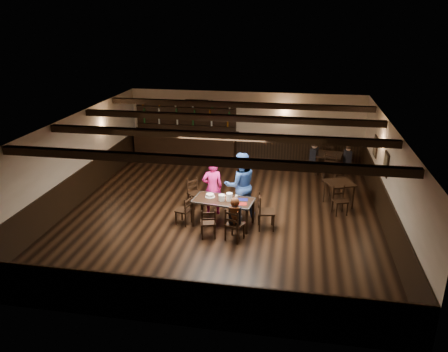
% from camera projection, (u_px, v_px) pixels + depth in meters
% --- Properties ---
extents(ground, '(10.00, 10.00, 0.00)m').
position_uv_depth(ground, '(223.00, 213.00, 12.78)').
color(ground, black).
rests_on(ground, ground).
extents(room_shell, '(9.02, 10.02, 2.71)m').
position_uv_depth(room_shell, '(223.00, 156.00, 12.20)').
color(room_shell, beige).
rests_on(room_shell, ground).
extents(dining_table, '(1.72, 1.03, 0.75)m').
position_uv_depth(dining_table, '(223.00, 202.00, 11.83)').
color(dining_table, black).
rests_on(dining_table, ground).
extents(chair_near_left, '(0.47, 0.46, 0.82)m').
position_uv_depth(chair_near_left, '(208.00, 221.00, 11.18)').
color(chair_near_left, black).
rests_on(chair_near_left, ground).
extents(chair_near_right, '(0.53, 0.52, 0.89)m').
position_uv_depth(chair_near_right, '(233.00, 223.00, 11.01)').
color(chair_near_right, black).
rests_on(chair_near_right, ground).
extents(chair_end_left, '(0.45, 0.46, 0.81)m').
position_uv_depth(chair_end_left, '(186.00, 209.00, 11.93)').
color(chair_end_left, black).
rests_on(chair_end_left, ground).
extents(chair_end_right, '(0.51, 0.52, 0.98)m').
position_uv_depth(chair_end_right, '(263.00, 209.00, 11.66)').
color(chair_end_right, black).
rests_on(chair_end_right, ground).
extents(chair_far_pushed, '(0.55, 0.55, 0.85)m').
position_uv_depth(chair_far_pushed, '(194.00, 190.00, 13.08)').
color(chair_far_pushed, black).
rests_on(chair_far_pushed, ground).
extents(woman_pink, '(0.69, 0.58, 1.62)m').
position_uv_depth(woman_pink, '(212.00, 188.00, 12.45)').
color(woman_pink, '#FD238A').
rests_on(woman_pink, ground).
extents(man_blue, '(1.13, 1.02, 1.90)m').
position_uv_depth(man_blue, '(240.00, 185.00, 12.26)').
color(man_blue, navy).
rests_on(man_blue, ground).
extents(seated_person, '(0.31, 0.46, 0.75)m').
position_uv_depth(seated_person, '(235.00, 212.00, 10.96)').
color(seated_person, black).
rests_on(seated_person, ground).
extents(cake, '(0.27, 0.27, 0.09)m').
position_uv_depth(cake, '(210.00, 196.00, 11.97)').
color(cake, white).
rests_on(cake, dining_table).
extents(plate_stack_a, '(0.17, 0.17, 0.16)m').
position_uv_depth(plate_stack_a, '(222.00, 198.00, 11.72)').
color(plate_stack_a, white).
rests_on(plate_stack_a, dining_table).
extents(plate_stack_b, '(0.17, 0.17, 0.21)m').
position_uv_depth(plate_stack_b, '(229.00, 197.00, 11.72)').
color(plate_stack_b, white).
rests_on(plate_stack_b, dining_table).
extents(tea_light, '(0.04, 0.04, 0.06)m').
position_uv_depth(tea_light, '(228.00, 197.00, 11.88)').
color(tea_light, '#A5A8AD').
rests_on(tea_light, dining_table).
extents(salt_shaker, '(0.04, 0.04, 0.09)m').
position_uv_depth(salt_shaker, '(236.00, 201.00, 11.62)').
color(salt_shaker, silver).
rests_on(salt_shaker, dining_table).
extents(pepper_shaker, '(0.04, 0.04, 0.09)m').
position_uv_depth(pepper_shaker, '(238.00, 201.00, 11.61)').
color(pepper_shaker, '#A5A8AD').
rests_on(pepper_shaker, dining_table).
extents(drink_glass, '(0.07, 0.07, 0.10)m').
position_uv_depth(drink_glass, '(236.00, 197.00, 11.84)').
color(drink_glass, silver).
rests_on(drink_glass, dining_table).
extents(menu_red, '(0.32, 0.25, 0.00)m').
position_uv_depth(menu_red, '(241.00, 204.00, 11.54)').
color(menu_red, maroon).
rests_on(menu_red, dining_table).
extents(menu_blue, '(0.29, 0.21, 0.00)m').
position_uv_depth(menu_blue, '(243.00, 199.00, 11.80)').
color(menu_blue, '#0F104E').
rests_on(menu_blue, dining_table).
extents(bar_counter, '(4.19, 0.70, 2.20)m').
position_uv_depth(bar_counter, '(185.00, 141.00, 17.26)').
color(bar_counter, black).
rests_on(bar_counter, ground).
extents(back_table_a, '(1.00, 1.00, 0.75)m').
position_uv_depth(back_table_a, '(339.00, 185.00, 13.06)').
color(back_table_a, black).
rests_on(back_table_a, ground).
extents(back_table_b, '(1.02, 1.02, 0.75)m').
position_uv_depth(back_table_b, '(329.00, 157.00, 15.65)').
color(back_table_b, black).
rests_on(back_table_b, ground).
extents(bg_patron_left, '(0.32, 0.41, 0.76)m').
position_uv_depth(bg_patron_left, '(314.00, 152.00, 15.49)').
color(bg_patron_left, black).
rests_on(bg_patron_left, ground).
extents(bg_patron_right, '(0.27, 0.36, 0.68)m').
position_uv_depth(bg_patron_right, '(348.00, 154.00, 15.42)').
color(bg_patron_right, black).
rests_on(bg_patron_right, ground).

